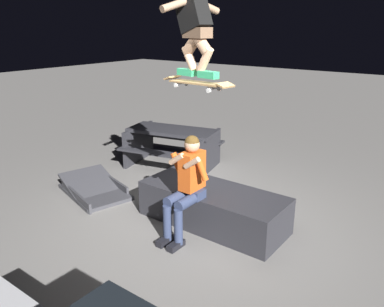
{
  "coord_description": "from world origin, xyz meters",
  "views": [
    {
      "loc": [
        -2.88,
        3.95,
        2.65
      ],
      "look_at": [
        -0.13,
        0.25,
        1.11
      ],
      "focal_mm": 35.99,
      "sensor_mm": 36.0,
      "label": 1
    }
  ],
  "objects_px": {
    "ledge_box_main": "(213,207)",
    "picnic_table_back": "(172,141)",
    "person_sitting_on_ledge": "(187,182)",
    "skater_airborne": "(194,22)",
    "kicker_ramp": "(95,190)",
    "skateboard": "(197,83)"
  },
  "relations": [
    {
      "from": "person_sitting_on_ledge",
      "to": "skater_airborne",
      "type": "distance_m",
      "value": 1.94
    },
    {
      "from": "skater_airborne",
      "to": "kicker_ramp",
      "type": "xyz_separation_m",
      "value": [
        2.02,
        0.02,
        -2.63
      ]
    },
    {
      "from": "skateboard",
      "to": "skater_airborne",
      "type": "bearing_deg",
      "value": -9.73
    },
    {
      "from": "skater_airborne",
      "to": "kicker_ramp",
      "type": "relative_size",
      "value": 0.79
    },
    {
      "from": "kicker_ramp",
      "to": "picnic_table_back",
      "type": "xyz_separation_m",
      "value": [
        -0.18,
        -1.82,
        0.44
      ]
    },
    {
      "from": "skateboard",
      "to": "picnic_table_back",
      "type": "height_order",
      "value": "skateboard"
    },
    {
      "from": "person_sitting_on_ledge",
      "to": "skateboard",
      "type": "distance_m",
      "value": 1.25
    },
    {
      "from": "person_sitting_on_ledge",
      "to": "skater_airborne",
      "type": "relative_size",
      "value": 1.2
    },
    {
      "from": "ledge_box_main",
      "to": "person_sitting_on_ledge",
      "type": "height_order",
      "value": "person_sitting_on_ledge"
    },
    {
      "from": "person_sitting_on_ledge",
      "to": "skateboard",
      "type": "xyz_separation_m",
      "value": [
        -0.05,
        -0.15,
        1.24
      ]
    },
    {
      "from": "person_sitting_on_ledge",
      "to": "kicker_ramp",
      "type": "bearing_deg",
      "value": -3.92
    },
    {
      "from": "ledge_box_main",
      "to": "picnic_table_back",
      "type": "relative_size",
      "value": 1.05
    },
    {
      "from": "skater_airborne",
      "to": "kicker_ramp",
      "type": "distance_m",
      "value": 3.31
    },
    {
      "from": "ledge_box_main",
      "to": "picnic_table_back",
      "type": "bearing_deg",
      "value": -37.46
    },
    {
      "from": "person_sitting_on_ledge",
      "to": "skateboard",
      "type": "relative_size",
      "value": 1.3
    },
    {
      "from": "skater_airborne",
      "to": "kicker_ramp",
      "type": "height_order",
      "value": "skater_airborne"
    },
    {
      "from": "person_sitting_on_ledge",
      "to": "skater_airborne",
      "type": "height_order",
      "value": "skater_airborne"
    },
    {
      "from": "kicker_ramp",
      "to": "picnic_table_back",
      "type": "bearing_deg",
      "value": -95.56
    },
    {
      "from": "skateboard",
      "to": "person_sitting_on_ledge",
      "type": "bearing_deg",
      "value": 72.28
    },
    {
      "from": "kicker_ramp",
      "to": "picnic_table_back",
      "type": "distance_m",
      "value": 1.88
    },
    {
      "from": "ledge_box_main",
      "to": "skateboard",
      "type": "distance_m",
      "value": 1.77
    },
    {
      "from": "kicker_ramp",
      "to": "picnic_table_back",
      "type": "height_order",
      "value": "picnic_table_back"
    }
  ]
}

